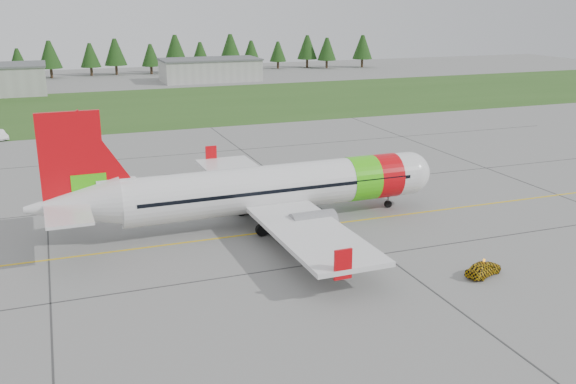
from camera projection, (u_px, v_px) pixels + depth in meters
name	position (u px, v px, depth m)	size (l,w,h in m)	color
ground	(264.00, 272.00, 47.83)	(320.00, 320.00, 0.00)	gray
aircraft	(267.00, 189.00, 57.41)	(37.02, 33.97, 11.22)	silver
follow_me_car	(485.00, 255.00, 46.71)	(1.31, 1.11, 3.26)	#E8B30C
grass_strip	(127.00, 108.00, 121.45)	(320.00, 50.00, 0.03)	#30561E
taxi_guideline	(234.00, 236.00, 55.01)	(120.00, 0.25, 0.02)	gold
hangar_east	(210.00, 70.00, 161.40)	(24.00, 12.00, 5.20)	#A8A8A3
treeline	(100.00, 57.00, 170.30)	(160.00, 8.00, 10.00)	#1C3F14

